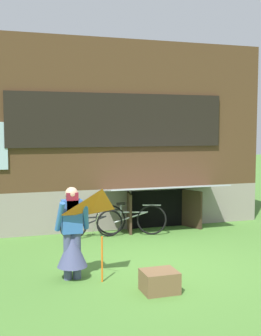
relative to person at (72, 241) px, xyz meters
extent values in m
plane|color=#4C7F33|center=(1.80, 0.33, -0.67)|extent=(60.00, 60.00, 0.00)
cube|color=gray|center=(1.80, 5.53, -0.14)|extent=(7.99, 4.41, 1.05)
cube|color=#4C331E|center=(1.80, 5.53, 2.26)|extent=(7.99, 4.41, 3.75)
cube|color=black|center=(1.80, 3.29, 2.11)|extent=(5.53, 0.08, 1.32)
cube|color=#9EB7C6|center=(1.80, 3.31, 2.11)|extent=(5.37, 0.04, 1.20)
cube|color=black|center=(2.83, 3.31, -0.18)|extent=(1.40, 0.03, 0.97)
cube|color=#3D2B1E|center=(1.98, 3.03, -0.18)|extent=(0.20, 0.70, 0.97)
cube|color=#3D2B1E|center=(3.68, 3.03, -0.18)|extent=(0.32, 0.67, 0.97)
cube|color=#999EA8|center=(2.83, 2.78, 0.43)|extent=(3.08, 1.09, 0.18)
cylinder|color=#474C75|center=(-0.08, 0.00, -0.27)|extent=(0.14, 0.14, 0.81)
cylinder|color=#474C75|center=(0.08, 0.00, -0.27)|extent=(0.14, 0.14, 0.81)
cone|color=#474C75|center=(0.00, 0.00, -0.15)|extent=(0.52, 0.52, 0.60)
cube|color=#3366B7|center=(0.00, 0.00, 0.42)|extent=(0.34, 0.20, 0.57)
cylinder|color=#3366B7|center=(-0.22, -0.10, 0.45)|extent=(0.17, 0.32, 0.53)
cylinder|color=#3366B7|center=(0.22, -0.10, 0.45)|extent=(0.17, 0.32, 0.53)
cube|color=maroon|center=(0.00, -0.06, 0.66)|extent=(0.20, 0.08, 0.36)
sphere|color=#D8AD8E|center=(0.00, 0.00, 0.81)|extent=(0.22, 0.22, 0.22)
pyramid|color=orange|center=(0.42, -0.48, 0.60)|extent=(0.87, 0.71, 0.51)
cylinder|color=beige|center=(0.35, -0.25, 0.32)|extent=(0.01, 0.47, 0.45)
cylinder|color=orange|center=(0.45, -0.30, -0.28)|extent=(0.03, 0.03, 0.78)
torus|color=black|center=(2.41, 2.57, -0.30)|extent=(0.71, 0.27, 0.73)
torus|color=black|center=(1.46, 2.88, -0.30)|extent=(0.71, 0.27, 0.73)
cylinder|color=#ADAFB5|center=(1.93, 2.72, -0.12)|extent=(0.72, 0.27, 0.04)
cylinder|color=#ADAFB5|center=(1.93, 2.72, -0.24)|extent=(0.79, 0.29, 0.30)
cylinder|color=#ADAFB5|center=(1.70, 2.80, -0.12)|extent=(0.04, 0.04, 0.41)
cube|color=black|center=(1.70, 2.80, 0.09)|extent=(0.20, 0.08, 0.05)
cylinder|color=#ADAFB5|center=(2.41, 2.57, 0.06)|extent=(0.43, 0.16, 0.03)
torus|color=black|center=(1.39, 2.71, -0.35)|extent=(0.65, 0.06, 0.65)
torus|color=black|center=(0.51, 2.69, -0.35)|extent=(0.65, 0.06, 0.65)
cylinder|color=black|center=(0.95, 2.70, -0.18)|extent=(0.66, 0.05, 0.04)
cylinder|color=black|center=(0.95, 2.70, -0.29)|extent=(0.72, 0.05, 0.26)
cylinder|color=black|center=(0.73, 2.69, -0.18)|extent=(0.04, 0.04, 0.36)
cube|color=black|center=(0.73, 2.69, 0.00)|extent=(0.20, 0.08, 0.05)
cylinder|color=black|center=(1.39, 2.71, -0.03)|extent=(0.44, 0.04, 0.03)
cube|color=brown|center=(1.20, -1.02, -0.50)|extent=(0.55, 0.47, 0.34)
camera|label=1|loc=(-1.31, -7.38, 1.92)|focal=47.47mm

